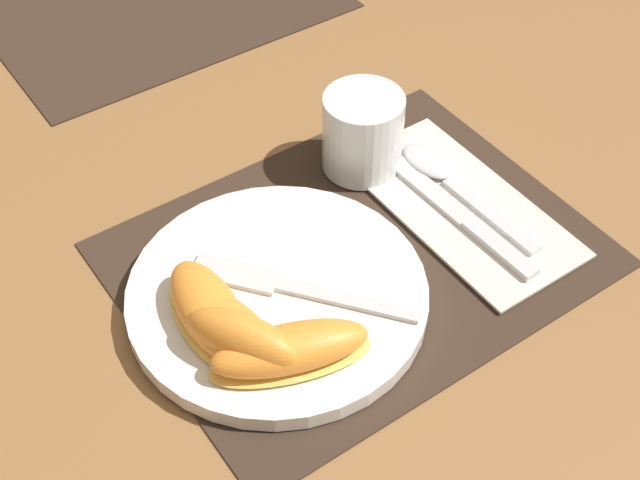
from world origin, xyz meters
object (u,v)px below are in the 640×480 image
plate (278,295)px  citrus_wedge_2 (243,342)px  juice_glass (363,137)px  citrus_wedge_1 (227,328)px  citrus_wedge_3 (290,350)px  knife (457,213)px  citrus_wedge_0 (210,312)px  spoon (444,175)px  fork (286,286)px

plate → citrus_wedge_2: size_ratio=2.38×
plate → citrus_wedge_2: bearing=-143.4°
plate → citrus_wedge_2: citrus_wedge_2 is taller
juice_glass → citrus_wedge_1: bearing=-151.5°
plate → citrus_wedge_3: size_ratio=1.85×
knife → citrus_wedge_0: citrus_wedge_0 is taller
knife → spoon: bearing=64.0°
spoon → fork: fork is taller
plate → citrus_wedge_1: citrus_wedge_1 is taller
citrus_wedge_2 → citrus_wedge_3: bearing=-42.4°
fork → citrus_wedge_2: 0.08m
juice_glass → fork: (-0.16, -0.10, -0.02)m
juice_glass → citrus_wedge_1: juice_glass is taller
citrus_wedge_0 → citrus_wedge_2: (0.00, -0.04, 0.00)m
spoon → citrus_wedge_0: size_ratio=1.46×
citrus_wedge_1 → fork: bearing=14.9°
knife → citrus_wedge_0: bearing=177.8°
juice_glass → citrus_wedge_3: 0.26m
citrus_wedge_1 → citrus_wedge_0: bearing=97.5°
knife → fork: fork is taller
spoon → juice_glass: bearing=128.0°
knife → spoon: size_ratio=1.16×
citrus_wedge_0 → citrus_wedge_1: 0.02m
citrus_wedge_2 → juice_glass: bearing=33.0°
plate → citrus_wedge_1: 0.07m
spoon → citrus_wedge_3: 0.27m
knife → citrus_wedge_1: 0.25m
citrus_wedge_3 → fork: bearing=59.0°
citrus_wedge_0 → citrus_wedge_1: bearing=-82.5°
knife → fork: size_ratio=1.24×
citrus_wedge_2 → knife: bearing=7.8°
citrus_wedge_0 → citrus_wedge_2: size_ratio=1.14×
citrus_wedge_0 → citrus_wedge_1: size_ratio=1.07×
citrus_wedge_1 → citrus_wedge_2: size_ratio=1.07×
fork → citrus_wedge_3: size_ratio=1.21×
fork → citrus_wedge_1: bearing=-165.1°
plate → fork: bearing=-23.9°
juice_glass → citrus_wedge_2: juice_glass is taller
fork → citrus_wedge_0: citrus_wedge_0 is taller
citrus_wedge_1 → citrus_wedge_3: size_ratio=0.83×
fork → plate: bearing=156.1°
spoon → citrus_wedge_3: size_ratio=1.30×
fork → citrus_wedge_0: (-0.07, 0.00, 0.01)m
citrus_wedge_3 → citrus_wedge_0: bearing=114.7°
citrus_wedge_3 → plate: bearing=65.0°
knife → citrus_wedge_1: size_ratio=1.81×
spoon → fork: bearing=-169.2°
juice_glass → citrus_wedge_1: 0.26m
citrus_wedge_2 → plate: bearing=36.6°
juice_glass → citrus_wedge_0: (-0.23, -0.10, -0.00)m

